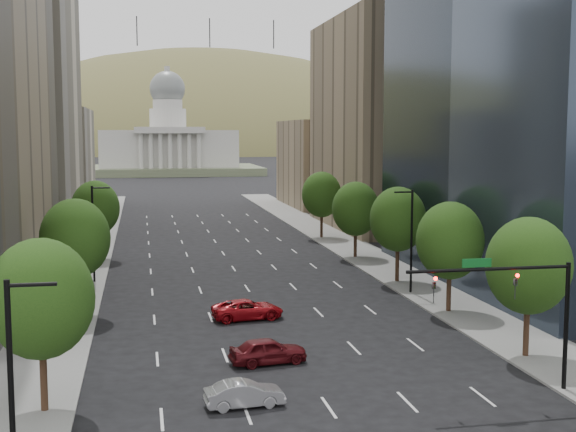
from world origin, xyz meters
TOP-DOWN VIEW (x-y plane):
  - sidewalk_left at (-15.50, 60.00)m, footprint 6.00×200.00m
  - sidewalk_right at (15.50, 60.00)m, footprint 6.00×200.00m
  - midrise_cream_left at (-25.00, 103.00)m, footprint 14.00×30.00m
  - filler_left at (-25.00, 136.00)m, footprint 14.00×26.00m
  - parking_tan_right at (25.00, 100.00)m, footprint 14.00×30.00m
  - filler_right at (25.00, 133.00)m, footprint 14.00×26.00m
  - tree_right_1 at (14.00, 36.00)m, footprint 5.20×5.20m
  - tree_right_2 at (14.00, 48.00)m, footprint 5.20×5.20m
  - tree_right_3 at (14.00, 60.00)m, footprint 5.20×5.20m
  - tree_right_4 at (14.00, 74.00)m, footprint 5.20×5.20m
  - tree_right_5 at (14.00, 90.00)m, footprint 5.20×5.20m
  - tree_left_0 at (-14.00, 32.00)m, footprint 5.20×5.20m
  - tree_left_1 at (-14.00, 52.00)m, footprint 5.20×5.20m
  - tree_left_2 at (-14.00, 78.00)m, footprint 5.20×5.20m
  - streetlight_rn at (13.44, 55.00)m, footprint 1.70×0.20m
  - streetlight_ls at (-13.44, 20.00)m, footprint 1.70×0.20m
  - streetlight_ln at (-13.44, 65.00)m, footprint 1.70×0.20m
  - traffic_signal at (10.53, 30.00)m, footprint 9.12×0.40m
  - capitol at (0.00, 249.71)m, footprint 60.00×40.00m
  - foothills at (34.67, 599.39)m, footprint 720.00×413.00m
  - car_maroon at (-1.80, 37.82)m, footprint 4.87×2.50m
  - car_silver at (-4.16, 30.95)m, footprint 4.15×1.76m
  - car_red_far at (-1.50, 48.89)m, footprint 5.56×3.05m

SIDE VIEW (x-z plane):
  - foothills at x=34.67m, z-range -169.28..93.72m
  - sidewalk_left at x=-15.50m, z-range 0.00..0.15m
  - sidewalk_right at x=15.50m, z-range 0.00..0.15m
  - car_silver at x=-4.16m, z-range 0.00..1.33m
  - car_red_far at x=-1.50m, z-range 0.00..1.48m
  - car_maroon at x=-1.80m, z-range 0.00..1.59m
  - streetlight_rn at x=13.44m, z-range 0.34..9.34m
  - streetlight_ls at x=-13.44m, z-range 0.34..9.34m
  - streetlight_ln at x=-13.44m, z-range 0.34..9.34m
  - traffic_signal at x=10.53m, z-range 1.49..8.86m
  - tree_right_4 at x=14.00m, z-range 1.23..9.69m
  - tree_right_2 at x=14.00m, z-range 1.30..9.91m
  - tree_left_2 at x=-14.00m, z-range 1.34..10.02m
  - tree_right_1 at x=14.00m, z-range 1.37..10.12m
  - tree_right_5 at x=14.00m, z-range 1.37..10.12m
  - tree_left_0 at x=-14.00m, z-range 1.37..10.12m
  - tree_right_3 at x=14.00m, z-range 1.44..10.34m
  - tree_left_1 at x=-14.00m, z-range 1.48..10.45m
  - filler_right at x=25.00m, z-range 0.00..16.00m
  - capitol at x=0.00m, z-range -9.02..26.18m
  - filler_left at x=-25.00m, z-range 0.00..18.00m
  - parking_tan_right at x=25.00m, z-range 0.00..30.00m
  - midrise_cream_left at x=-25.00m, z-range 0.00..35.00m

